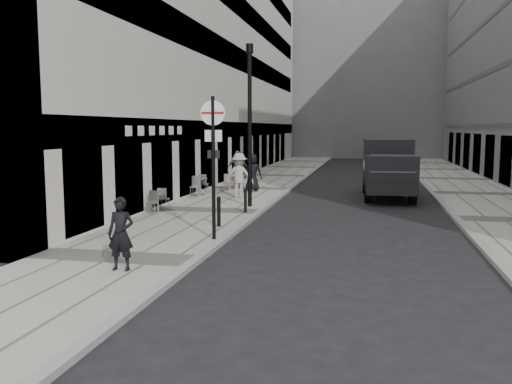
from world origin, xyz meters
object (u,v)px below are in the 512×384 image
panel_van (388,165)px  sign_post (213,149)px  cyclist (379,164)px  lamppost (250,117)px  walking_man (121,234)px

panel_van → sign_post: bearing=-116.0°
panel_van → cyclist: (-0.19, 11.89, -0.72)m
lamppost → cyclist: size_ratio=3.11×
walking_man → panel_van: (6.06, 14.86, 0.59)m
sign_post → panel_van: sign_post is taller
walking_man → sign_post: 4.13m
panel_van → walking_man: bearing=-114.2°
cyclist → walking_man: bearing=-96.0°
sign_post → lamppost: 6.48m
panel_van → cyclist: panel_van is taller
lamppost → cyclist: (5.23, 16.76, -2.82)m
walking_man → sign_post: (1.04, 3.61, 1.71)m
walking_man → lamppost: bearing=84.6°
lamppost → panel_van: bearing=41.9°
walking_man → sign_post: bearing=72.3°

